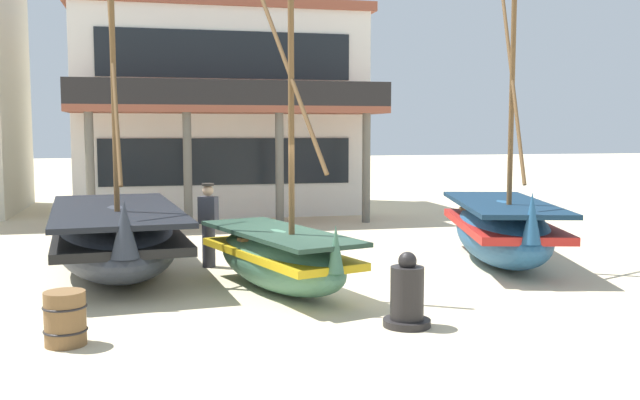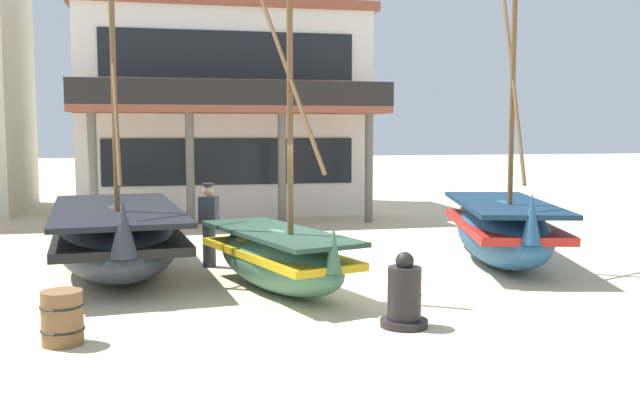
% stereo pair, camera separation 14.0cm
% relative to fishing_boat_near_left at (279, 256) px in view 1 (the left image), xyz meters
% --- Properties ---
extents(ground_plane, '(120.00, 120.00, 0.00)m').
position_rel_fishing_boat_near_left_xyz_m(ground_plane, '(1.05, 0.38, -0.59)').
color(ground_plane, beige).
extents(fishing_boat_near_left, '(2.38, 4.08, 5.19)m').
position_rel_fishing_boat_near_left_xyz_m(fishing_boat_near_left, '(0.00, 0.00, 0.00)').
color(fishing_boat_near_left, '#427056').
rests_on(fishing_boat_near_left, ground).
extents(fishing_boat_centre_large, '(2.81, 6.00, 6.33)m').
position_rel_fishing_boat_near_left_xyz_m(fishing_boat_centre_large, '(-2.78, 2.13, 0.12)').
color(fishing_boat_centre_large, '#2D333D').
rests_on(fishing_boat_centre_large, ground).
extents(fishing_boat_far_right, '(2.87, 5.03, 5.69)m').
position_rel_fishing_boat_near_left_xyz_m(fishing_boat_far_right, '(4.88, 1.36, 0.13)').
color(fishing_boat_far_right, '#23517A').
rests_on(fishing_boat_far_right, ground).
extents(fisherman_by_hull, '(0.42, 0.37, 1.68)m').
position_rel_fishing_boat_near_left_xyz_m(fisherman_by_hull, '(-1.01, 2.37, 0.25)').
color(fisherman_by_hull, '#33333D').
rests_on(fisherman_by_hull, ground).
extents(capstan_winch, '(0.67, 0.67, 1.06)m').
position_rel_fishing_boat_near_left_xyz_m(capstan_winch, '(1.35, -2.65, -0.16)').
color(capstan_winch, black).
rests_on(capstan_winch, ground).
extents(wooden_barrel, '(0.56, 0.56, 0.70)m').
position_rel_fishing_boat_near_left_xyz_m(wooden_barrel, '(-3.21, -2.49, -0.24)').
color(wooden_barrel, brown).
rests_on(wooden_barrel, ground).
extents(harbor_building_main, '(9.46, 7.71, 6.75)m').
position_rel_fishing_boat_near_left_xyz_m(harbor_building_main, '(0.19, 12.75, 2.79)').
color(harbor_building_main, white).
rests_on(harbor_building_main, ground).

